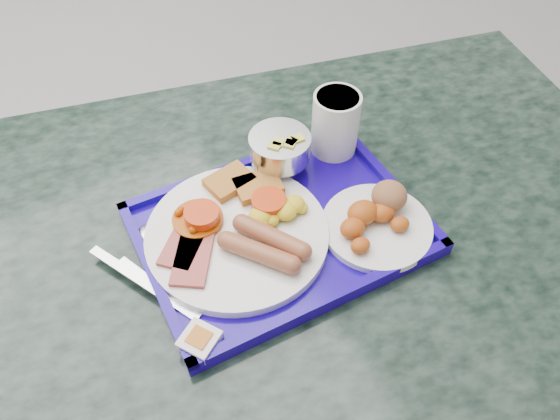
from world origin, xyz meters
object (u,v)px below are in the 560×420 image
(main_plate, at_px, (240,229))
(juice_cup, at_px, (335,122))
(bread_plate, at_px, (377,218))
(fruit_bowl, at_px, (280,148))
(tray, at_px, (280,230))
(table, at_px, (295,290))

(main_plate, bearing_deg, juice_cup, 19.24)
(bread_plate, xyz_separation_m, fruit_bowl, (-0.05, 0.18, 0.03))
(tray, distance_m, bread_plate, 0.14)
(main_plate, height_order, juice_cup, juice_cup)
(bread_plate, bearing_deg, table, 140.23)
(tray, distance_m, juice_cup, 0.20)
(tray, relative_size, main_plate, 1.61)
(table, distance_m, bread_plate, 0.24)
(main_plate, distance_m, bread_plate, 0.20)
(table, height_order, tray, tray)
(table, bearing_deg, bread_plate, -39.77)
(main_plate, relative_size, juice_cup, 2.49)
(bread_plate, bearing_deg, juice_cup, 75.01)
(main_plate, height_order, fruit_bowl, fruit_bowl)
(tray, relative_size, juice_cup, 4.01)
(main_plate, xyz_separation_m, bread_plate, (0.18, -0.09, 0.00))
(table, bearing_deg, tray, -177.64)
(bread_plate, bearing_deg, tray, 149.33)
(tray, xyz_separation_m, juice_cup, (0.17, 0.10, 0.06))
(tray, xyz_separation_m, fruit_bowl, (0.07, 0.11, 0.05))
(tray, height_order, bread_plate, bread_plate)
(bread_plate, relative_size, fruit_bowl, 1.67)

